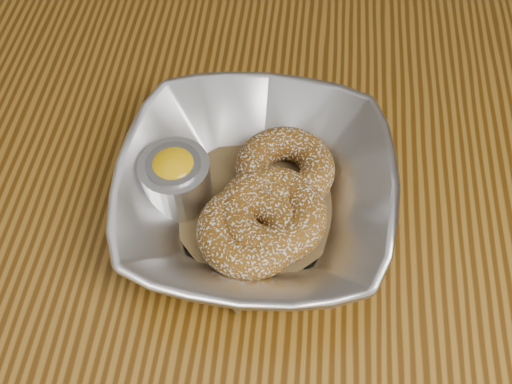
# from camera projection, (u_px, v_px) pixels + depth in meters

# --- Properties ---
(table) EXTENTS (1.20, 0.80, 0.75)m
(table) POSITION_uv_depth(u_px,v_px,m) (150.00, 264.00, 0.61)
(table) COLOR brown
(table) RESTS_ON ground_plane
(serving_bowl) EXTENTS (0.23, 0.23, 0.06)m
(serving_bowl) POSITION_uv_depth(u_px,v_px,m) (256.00, 193.00, 0.51)
(serving_bowl) COLOR silver
(serving_bowl) RESTS_ON table
(parchment) EXTENTS (0.20, 0.20, 0.00)m
(parchment) POSITION_uv_depth(u_px,v_px,m) (256.00, 205.00, 0.53)
(parchment) COLOR brown
(parchment) RESTS_ON table
(donut_back) EXTENTS (0.09, 0.09, 0.03)m
(donut_back) POSITION_uv_depth(u_px,v_px,m) (285.00, 169.00, 0.53)
(donut_back) COLOR brown
(donut_back) RESTS_ON parchment
(donut_front) EXTENTS (0.11, 0.11, 0.03)m
(donut_front) POSITION_uv_depth(u_px,v_px,m) (271.00, 215.00, 0.50)
(donut_front) COLOR brown
(donut_front) RESTS_ON parchment
(donut_extra) EXTENTS (0.11, 0.11, 0.03)m
(donut_extra) POSITION_uv_depth(u_px,v_px,m) (249.00, 231.00, 0.49)
(donut_extra) COLOR brown
(donut_extra) RESTS_ON parchment
(ramekin) EXTENTS (0.06, 0.06, 0.05)m
(ramekin) POSITION_uv_depth(u_px,v_px,m) (176.00, 178.00, 0.51)
(ramekin) COLOR silver
(ramekin) RESTS_ON table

